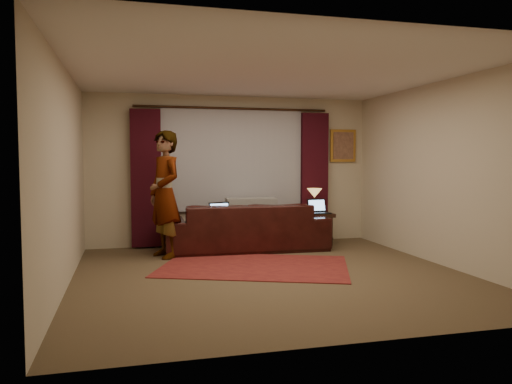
% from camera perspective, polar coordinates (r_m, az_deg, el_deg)
% --- Properties ---
extents(floor, '(5.00, 5.00, 0.01)m').
position_cam_1_polar(floor, '(6.58, 1.79, -9.46)').
color(floor, brown).
rests_on(floor, ground).
extents(ceiling, '(5.00, 5.00, 0.02)m').
position_cam_1_polar(ceiling, '(6.50, 1.84, 13.50)').
color(ceiling, silver).
rests_on(ceiling, ground).
extents(wall_back, '(5.00, 0.02, 2.60)m').
position_cam_1_polar(wall_back, '(8.84, -2.73, 2.47)').
color(wall_back, beige).
rests_on(wall_back, ground).
extents(wall_front, '(5.00, 0.02, 2.60)m').
position_cam_1_polar(wall_front, '(4.07, 11.70, 0.83)').
color(wall_front, beige).
rests_on(wall_front, ground).
extents(wall_left, '(0.02, 5.00, 2.60)m').
position_cam_1_polar(wall_left, '(6.19, -21.00, 1.65)').
color(wall_left, beige).
rests_on(wall_left, ground).
extents(wall_right, '(0.02, 5.00, 2.60)m').
position_cam_1_polar(wall_right, '(7.50, 20.48, 2.00)').
color(wall_right, beige).
rests_on(wall_right, ground).
extents(sheer_curtain, '(2.50, 0.05, 1.80)m').
position_cam_1_polar(sheer_curtain, '(8.78, -2.66, 3.77)').
color(sheer_curtain, '#A5A4AD').
rests_on(sheer_curtain, wall_back).
extents(drape_left, '(0.50, 0.14, 2.30)m').
position_cam_1_polar(drape_left, '(8.55, -12.47, 1.54)').
color(drape_left, black).
rests_on(drape_left, floor).
extents(drape_right, '(0.50, 0.14, 2.30)m').
position_cam_1_polar(drape_right, '(9.16, 6.64, 1.75)').
color(drape_right, black).
rests_on(drape_right, floor).
extents(curtain_rod, '(0.04, 0.04, 3.40)m').
position_cam_1_polar(curtain_rod, '(8.77, -2.61, 9.53)').
color(curtain_rod, '#301D10').
rests_on(curtain_rod, wall_back).
extents(picture_frame, '(0.50, 0.04, 0.60)m').
position_cam_1_polar(picture_frame, '(9.46, 9.90, 5.24)').
color(picture_frame, '#C28934').
rests_on(picture_frame, wall_back).
extents(sofa, '(2.69, 1.22, 1.07)m').
position_cam_1_polar(sofa, '(8.27, -1.19, -2.92)').
color(sofa, black).
rests_on(sofa, floor).
extents(throw_blanket, '(0.87, 0.40, 0.10)m').
position_cam_1_polar(throw_blanket, '(8.50, -0.58, 0.88)').
color(throw_blanket, gray).
rests_on(throw_blanket, sofa).
extents(clothing_pile, '(0.58, 0.50, 0.21)m').
position_cam_1_polar(clothing_pile, '(8.35, 4.71, -2.15)').
color(clothing_pile, '#7C3F55').
rests_on(clothing_pile, sofa).
extents(laptop_sofa, '(0.45, 0.48, 0.26)m').
position_cam_1_polar(laptop_sofa, '(7.99, -3.76, -2.22)').
color(laptop_sofa, black).
rests_on(laptop_sofa, sofa).
extents(area_rug, '(3.01, 2.53, 0.01)m').
position_cam_1_polar(area_rug, '(7.05, -0.18, -8.47)').
color(area_rug, maroon).
rests_on(area_rug, floor).
extents(end_table, '(0.49, 0.49, 0.56)m').
position_cam_1_polar(end_table, '(8.82, 7.00, -4.19)').
color(end_table, black).
rests_on(end_table, floor).
extents(tiffany_lamp, '(0.29, 0.29, 0.42)m').
position_cam_1_polar(tiffany_lamp, '(8.81, 6.70, -0.97)').
color(tiffany_lamp, '#9E8E4A').
rests_on(tiffany_lamp, end_table).
extents(laptop_table, '(0.37, 0.40, 0.25)m').
position_cam_1_polar(laptop_table, '(8.67, 7.31, -1.64)').
color(laptop_table, black).
rests_on(laptop_table, end_table).
extents(person, '(0.74, 0.74, 1.94)m').
position_cam_1_polar(person, '(7.70, -10.38, -0.26)').
color(person, gray).
rests_on(person, floor).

